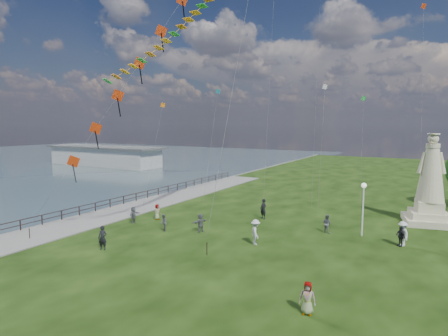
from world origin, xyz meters
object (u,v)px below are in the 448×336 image
Objects in this scene: pier_pavilion at (104,156)px; person_5 at (134,215)px; statue at (430,190)px; person_9 at (400,236)px; person_4 at (307,298)px; person_11 at (200,223)px; person_6 at (263,209)px; person_8 at (403,234)px; person_10 at (157,212)px; lamppost at (363,198)px; person_0 at (103,238)px; person_1 at (163,223)px; person_7 at (327,224)px; person_2 at (256,232)px.

pier_pavilion is 54.83m from person_5.
statue reaches higher than person_9.
person_4 is 14.94m from person_11.
person_9 is at bearing 66.33° from person_4.
pier_pavilion is 15.41× the size of person_6.
person_8 is 1.27× the size of person_10.
lamppost reaches higher than person_5.
lamppost is 2.34× the size of person_8.
statue is 27.09m from person_5.
person_0 is at bearing -172.25° from person_10.
person_1 is (-19.46, -13.93, -2.38)m from statue.
lamppost is 16.59m from person_1.
pier_pavilion is at bearing -6.25° from person_7.
person_1 is 0.93× the size of person_11.
person_4 reaches higher than person_7.
person_2 is at bearing -32.89° from pier_pavilion.
statue is 15.15m from person_6.
person_0 reaches higher than person_9.
person_6 is 6.65m from person_7.
person_6 reaches higher than person_10.
person_6 is (5.67, 8.02, 0.24)m from person_1.
person_6 reaches higher than person_11.
statue reaches higher than person_1.
person_4 is at bearing -114.72° from statue.
statue reaches higher than person_11.
person_8 is (9.67, 5.16, -0.02)m from person_2.
person_2 is 1.26× the size of person_9.
lamppost is (-4.58, -7.01, 0.04)m from statue.
person_9 is at bearing 9.47° from person_6.
person_9 is at bearing -88.63° from person_10.
person_11 is (-15.08, -4.50, -0.15)m from person_8.
pier_pavilion is 6.86× the size of lamppost.
person_8 reaches higher than person_4.
person_2 is at bearing 117.58° from person_4.
person_5 is at bearing -39.88° from pier_pavilion.
person_0 is 7.41m from person_5.
person_0 reaches higher than person_1.
person_4 is at bearing -26.28° from person_0.
person_2 is at bearing -107.03° from person_10.
person_1 is 0.78× the size of person_8.
person_9 is (2.96, 13.21, -0.04)m from person_4.
person_11 is at bearing -155.17° from lamppost.
person_2 is (54.43, -35.20, -0.88)m from pier_pavilion.
person_8 is 15.74m from person_11.
statue reaches higher than person_2.
person_11 is (-5.42, 0.66, -0.17)m from person_2.
person_10 is at bearing -128.61° from person_6.
person_9 is (21.91, 4.93, 0.00)m from person_5.
person_8 is (17.94, 5.86, 0.21)m from person_1.
pier_pavilion is 18.66× the size of person_4.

